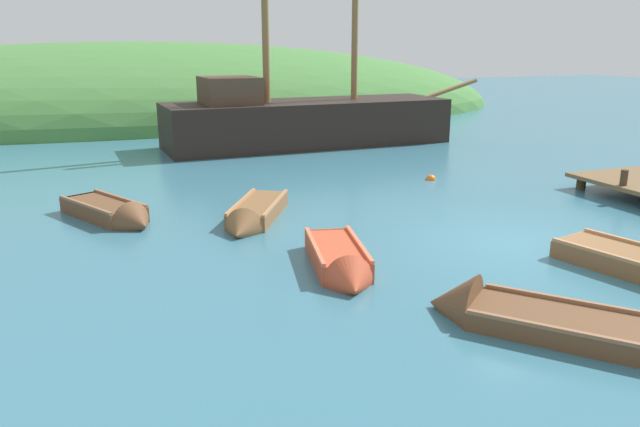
{
  "coord_description": "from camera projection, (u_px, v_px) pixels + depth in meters",
  "views": [
    {
      "loc": [
        -8.86,
        -10.89,
        4.38
      ],
      "look_at": [
        -3.81,
        2.56,
        0.4
      ],
      "focal_mm": 34.56,
      "sensor_mm": 36.0,
      "label": 1
    }
  ],
  "objects": [
    {
      "name": "shore_hill",
      "position": [
        138.0,
        115.0,
        39.06
      ],
      "size": [
        49.97,
        21.63,
        8.99
      ],
      "primitive_type": "ellipsoid",
      "color": "#477F3D",
      "rests_on": "ground"
    },
    {
      "name": "buoy_orange",
      "position": [
        431.0,
        180.0,
        20.46
      ],
      "size": [
        0.34,
        0.34,
        0.34
      ],
      "primitive_type": "sphere",
      "color": "orange",
      "rests_on": "ground"
    },
    {
      "name": "ground_plane",
      "position": [
        516.0,
        243.0,
        14.0
      ],
      "size": [
        120.0,
        120.0,
        0.0
      ],
      "primitive_type": "plane",
      "color": "teal"
    },
    {
      "name": "sailing_ship",
      "position": [
        305.0,
        128.0,
        27.23
      ],
      "size": [
        15.23,
        4.18,
        13.39
      ],
      "rotation": [
        0.0,
        0.0,
        0.04
      ],
      "color": "black",
      "rests_on": "ground"
    },
    {
      "name": "rowboat_near_dock",
      "position": [
        113.0,
        215.0,
        15.72
      ],
      "size": [
        2.43,
        3.42,
        1.01
      ],
      "rotation": [
        0.0,
        0.0,
        5.18
      ],
      "color": "brown",
      "rests_on": "ground"
    },
    {
      "name": "rowboat_far",
      "position": [
        341.0,
        264.0,
        12.2
      ],
      "size": [
        1.56,
        3.16,
        0.95
      ],
      "rotation": [
        0.0,
        0.0,
        4.51
      ],
      "color": "#C64C2D",
      "rests_on": "ground"
    },
    {
      "name": "rowboat_center",
      "position": [
        254.0,
        217.0,
        15.6
      ],
      "size": [
        2.55,
        3.53,
        0.96
      ],
      "rotation": [
        0.0,
        0.0,
        4.21
      ],
      "color": "brown",
      "rests_on": "ground"
    },
    {
      "name": "rowboat_outer_right",
      "position": [
        526.0,
        321.0,
        9.85
      ],
      "size": [
        3.54,
        3.79,
        1.23
      ],
      "rotation": [
        0.0,
        0.0,
        2.29
      ],
      "color": "brown",
      "rests_on": "ground"
    }
  ]
}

